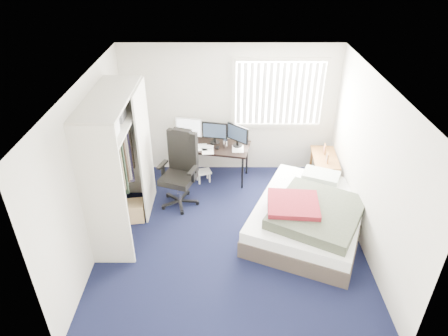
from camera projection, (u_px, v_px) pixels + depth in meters
name	position (u px, v px, depth m)	size (l,w,h in m)	color
ground	(231.00, 235.00, 6.36)	(4.20, 4.20, 0.00)	black
room_shell	(231.00, 152.00, 5.58)	(4.20, 4.20, 4.20)	silver
window_assembly	(279.00, 94.00, 7.28)	(1.72, 0.09, 1.32)	white
closet	(118.00, 152.00, 5.89)	(0.64, 1.84, 2.22)	beige
desk	(212.00, 143.00, 7.48)	(1.52, 0.93, 1.16)	black
office_chair	(180.00, 176.00, 6.89)	(0.81, 0.81, 1.34)	black
footstool	(203.00, 173.00, 7.61)	(0.33, 0.30, 0.23)	white
nightstand	(325.00, 160.00, 7.35)	(0.49, 0.90, 0.78)	brown
bed	(309.00, 215.00, 6.31)	(2.32, 2.60, 0.70)	#3B312B
pine_box	(131.00, 211.00, 6.63)	(0.42, 0.31, 0.31)	tan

